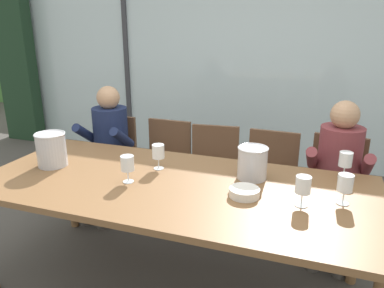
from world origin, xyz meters
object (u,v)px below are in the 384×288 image
(wine_glass_by_right_taster, at_px, (346,160))
(wine_glass_near_bucket, at_px, (127,164))
(chair_near_window_right, at_px, (335,183))
(wine_glass_center_pour, at_px, (345,184))
(chair_left_of_center, at_px, (166,161))
(wine_glass_by_left_taster, at_px, (158,153))
(chair_right_of_center, at_px, (270,176))
(person_maroon_top, at_px, (338,170))
(chair_center, at_px, (213,169))
(ice_bucket_secondary, at_px, (52,149))
(wine_glass_spare_empty, at_px, (303,186))
(ice_bucket_primary, at_px, (252,162))
(person_navy_polo, at_px, (107,143))
(dining_table, at_px, (174,192))
(chair_near_curtain, at_px, (112,155))
(tasting_bowl, at_px, (244,192))

(wine_glass_by_right_taster, bearing_deg, wine_glass_near_bucket, -157.77)
(chair_near_window_right, bearing_deg, wine_glass_center_pour, -82.70)
(chair_left_of_center, height_order, chair_near_window_right, same)
(chair_near_window_right, xyz_separation_m, wine_glass_by_left_taster, (-1.19, -0.79, 0.38))
(chair_right_of_center, distance_m, person_maroon_top, 0.55)
(chair_center, distance_m, wine_glass_center_pour, 1.39)
(wine_glass_by_right_taster, bearing_deg, ice_bucket_secondary, -166.99)
(chair_left_of_center, relative_size, wine_glass_spare_empty, 5.05)
(chair_right_of_center, relative_size, wine_glass_spare_empty, 5.05)
(chair_center, bearing_deg, wine_glass_center_pour, -47.92)
(chair_left_of_center, bearing_deg, ice_bucket_primary, -37.35)
(chair_left_of_center, relative_size, chair_right_of_center, 1.00)
(wine_glass_center_pour, bearing_deg, chair_right_of_center, 119.77)
(wine_glass_by_left_taster, bearing_deg, chair_center, 76.80)
(chair_center, relative_size, person_navy_polo, 0.73)
(chair_right_of_center, height_order, person_maroon_top, person_maroon_top)
(person_navy_polo, relative_size, wine_glass_by_left_taster, 6.89)
(dining_table, xyz_separation_m, chair_right_of_center, (0.49, 0.94, -0.20))
(chair_left_of_center, xyz_separation_m, chair_near_window_right, (1.48, -0.01, 0.00))
(chair_near_curtain, bearing_deg, dining_table, -44.24)
(chair_left_of_center, xyz_separation_m, ice_bucket_secondary, (-0.43, -0.98, 0.39))
(ice_bucket_secondary, relative_size, wine_glass_by_left_taster, 1.36)
(wine_glass_by_left_taster, relative_size, wine_glass_near_bucket, 1.00)
(dining_table, height_order, wine_glass_center_pour, wine_glass_center_pour)
(chair_center, relative_size, ice_bucket_secondary, 3.71)
(ice_bucket_secondary, bearing_deg, wine_glass_spare_empty, -1.77)
(person_maroon_top, distance_m, wine_glass_by_right_taster, 0.42)
(person_maroon_top, bearing_deg, chair_right_of_center, 170.07)
(chair_right_of_center, relative_size, wine_glass_by_right_taster, 5.05)
(wine_glass_center_pour, bearing_deg, chair_near_window_right, 89.58)
(wine_glass_by_right_taster, bearing_deg, person_maroon_top, 91.97)
(chair_left_of_center, xyz_separation_m, person_navy_polo, (-0.51, -0.16, 0.17))
(chair_near_curtain, distance_m, wine_glass_spare_empty, 2.11)
(tasting_bowl, relative_size, wine_glass_near_bucket, 1.02)
(wine_glass_by_right_taster, bearing_deg, chair_center, 154.28)
(ice_bucket_secondary, height_order, wine_glass_spare_empty, ice_bucket_secondary)
(wine_glass_by_left_taster, bearing_deg, wine_glass_near_bucket, -108.60)
(chair_near_curtain, xyz_separation_m, wine_glass_by_right_taster, (2.05, -0.51, 0.38))
(wine_glass_by_right_taster, bearing_deg, tasting_bowl, -138.75)
(chair_near_window_right, height_order, wine_glass_center_pour, wine_glass_center_pour)
(wine_glass_center_pour, bearing_deg, tasting_bowl, -170.43)
(person_maroon_top, distance_m, ice_bucket_primary, 0.82)
(person_maroon_top, distance_m, wine_glass_near_bucket, 1.57)
(dining_table, height_order, wine_glass_by_left_taster, wine_glass_by_left_taster)
(chair_left_of_center, distance_m, person_maroon_top, 1.50)
(chair_near_curtain, relative_size, wine_glass_center_pour, 5.05)
(dining_table, relative_size, wine_glass_by_left_taster, 14.36)
(wine_glass_by_left_taster, bearing_deg, person_navy_polo, 142.14)
(wine_glass_near_bucket, xyz_separation_m, wine_glass_spare_empty, (1.05, 0.03, -0.00))
(dining_table, bearing_deg, wine_glass_center_pour, 3.12)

